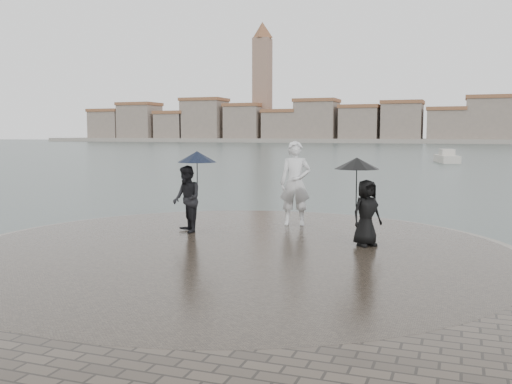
% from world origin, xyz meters
% --- Properties ---
extents(ground, '(400.00, 400.00, 0.00)m').
position_xyz_m(ground, '(0.00, 0.00, 0.00)').
color(ground, '#2B3835').
rests_on(ground, ground).
extents(kerb_ring, '(12.50, 12.50, 0.32)m').
position_xyz_m(kerb_ring, '(0.00, 3.50, 0.16)').
color(kerb_ring, gray).
rests_on(kerb_ring, ground).
extents(quay_tip, '(11.90, 11.90, 0.36)m').
position_xyz_m(quay_tip, '(0.00, 3.50, 0.18)').
color(quay_tip, '#2D261E').
rests_on(quay_tip, ground).
extents(statue, '(0.92, 0.69, 2.27)m').
position_xyz_m(statue, '(0.37, 6.88, 1.50)').
color(statue, silver).
rests_on(statue, quay_tip).
extents(visitor_left, '(1.26, 1.11, 2.04)m').
position_xyz_m(visitor_left, '(-1.81, 4.87, 1.46)').
color(visitor_left, black).
rests_on(visitor_left, quay_tip).
extents(visitor_right, '(1.17, 1.03, 1.95)m').
position_xyz_m(visitor_right, '(2.56, 4.67, 1.48)').
color(visitor_right, black).
rests_on(visitor_right, quay_tip).
extents(far_skyline, '(260.00, 20.00, 37.00)m').
position_xyz_m(far_skyline, '(-6.29, 160.71, 5.61)').
color(far_skyline, gray).
rests_on(far_skyline, ground).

